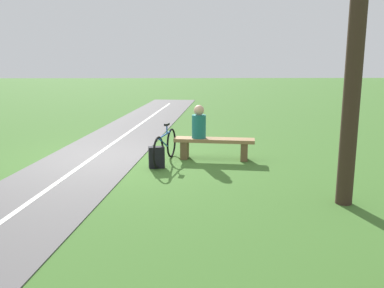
{
  "coord_description": "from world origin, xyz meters",
  "views": [
    {
      "loc": [
        -1.41,
        9.47,
        2.31
      ],
      "look_at": [
        -1.55,
        2.46,
        0.86
      ],
      "focal_mm": 38.85,
      "sensor_mm": 36.0,
      "label": 1
    }
  ],
  "objects_px": {
    "bench": "(214,145)",
    "bicycle": "(165,147)",
    "backpack": "(157,157)",
    "person_seated": "(199,123)",
    "tree_far_right": "(355,66)"
  },
  "relations": [
    {
      "from": "bench",
      "to": "bicycle",
      "type": "distance_m",
      "value": 1.16
    },
    {
      "from": "bicycle",
      "to": "backpack",
      "type": "bearing_deg",
      "value": -5.68
    },
    {
      "from": "bicycle",
      "to": "backpack",
      "type": "relative_size",
      "value": 3.66
    },
    {
      "from": "person_seated",
      "to": "backpack",
      "type": "bearing_deg",
      "value": 49.41
    },
    {
      "from": "person_seated",
      "to": "tree_far_right",
      "type": "xyz_separation_m",
      "value": [
        -2.25,
        3.09,
        1.36
      ]
    },
    {
      "from": "bicycle",
      "to": "backpack",
      "type": "xyz_separation_m",
      "value": [
        0.17,
        0.47,
        -0.14
      ]
    },
    {
      "from": "bench",
      "to": "tree_far_right",
      "type": "distance_m",
      "value": 4.03
    },
    {
      "from": "bicycle",
      "to": "tree_far_right",
      "type": "height_order",
      "value": "tree_far_right"
    },
    {
      "from": "backpack",
      "to": "tree_far_right",
      "type": "xyz_separation_m",
      "value": [
        -3.18,
        2.29,
        1.97
      ]
    },
    {
      "from": "person_seated",
      "to": "bicycle",
      "type": "bearing_deg",
      "value": 32.39
    },
    {
      "from": "person_seated",
      "to": "backpack",
      "type": "height_order",
      "value": "person_seated"
    },
    {
      "from": "bicycle",
      "to": "person_seated",
      "type": "bearing_deg",
      "value": 127.49
    },
    {
      "from": "backpack",
      "to": "person_seated",
      "type": "bearing_deg",
      "value": -139.36
    },
    {
      "from": "bench",
      "to": "tree_far_right",
      "type": "relative_size",
      "value": 0.39
    },
    {
      "from": "bench",
      "to": "bicycle",
      "type": "relative_size",
      "value": 1.12
    }
  ]
}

